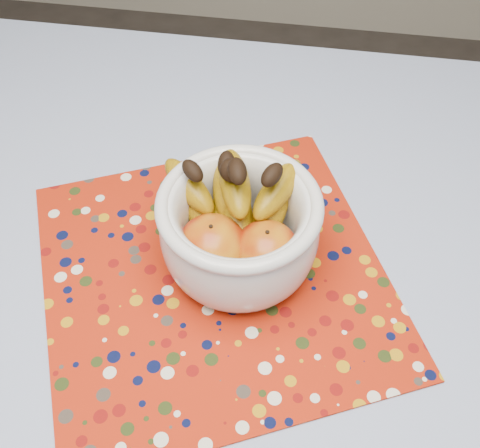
{
  "coord_description": "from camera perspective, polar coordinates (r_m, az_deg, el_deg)",
  "views": [
    {
      "loc": [
        0.08,
        -0.3,
        1.38
      ],
      "look_at": [
        0.01,
        0.14,
        0.84
      ],
      "focal_mm": 42.0,
      "sensor_mm": 36.0,
      "label": 1
    }
  ],
  "objects": [
    {
      "name": "table",
      "position": [
        0.77,
        -2.31,
        -15.77
      ],
      "size": [
        1.2,
        1.2,
        0.75
      ],
      "color": "brown",
      "rests_on": "ground"
    },
    {
      "name": "placemat",
      "position": [
        0.75,
        -2.65,
        -5.09
      ],
      "size": [
        0.58,
        0.58,
        0.0
      ],
      "primitive_type": "cube",
      "rotation": [
        0.0,
        0.0,
        0.44
      ],
      "color": "#9C1C08",
      "rests_on": "tablecloth"
    },
    {
      "name": "fruit_bowl",
      "position": [
        0.7,
        -0.37,
        0.37
      ],
      "size": [
        0.24,
        0.21,
        0.17
      ],
      "color": "silver",
      "rests_on": "placemat"
    },
    {
      "name": "tablecloth",
      "position": [
        0.7,
        -2.52,
        -13.09
      ],
      "size": [
        1.32,
        1.32,
        0.01
      ],
      "primitive_type": "cube",
      "color": "#6373A6",
      "rests_on": "table"
    }
  ]
}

